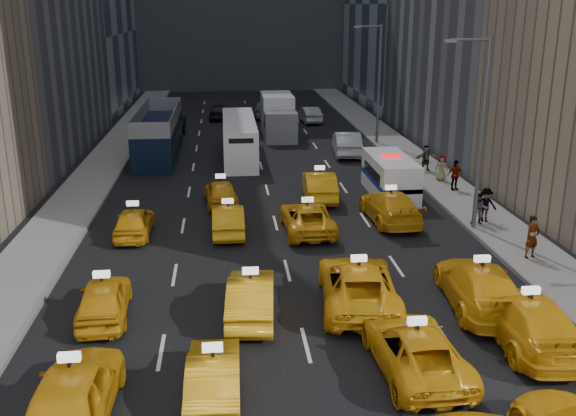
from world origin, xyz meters
name	(u,v)px	position (x,y,z in m)	size (l,w,h in m)	color
ground	(315,380)	(0.00, 0.00, 0.00)	(160.00, 160.00, 0.00)	black
sidewalk_west	(98,172)	(-10.50, 25.00, 0.07)	(3.00, 90.00, 0.15)	gray
sidewalk_east	(418,164)	(10.50, 25.00, 0.07)	(3.00, 90.00, 0.15)	gray
curb_west	(121,171)	(-9.05, 25.00, 0.09)	(0.15, 90.00, 0.18)	slate
curb_east	(397,165)	(9.05, 25.00, 0.09)	(0.15, 90.00, 0.18)	slate
streetlight_near	(480,128)	(9.18, 12.00, 4.92)	(2.15, 0.22, 9.00)	#595B60
streetlight_far	(378,80)	(9.18, 32.00, 4.92)	(2.15, 0.22, 9.00)	#595B60
taxi_4	(73,394)	(-6.35, -1.31, 0.83)	(1.96, 4.87, 1.66)	orange
taxi_5	(214,377)	(-2.84, -0.60, 0.66)	(1.40, 4.03, 1.33)	orange
taxi_6	(415,349)	(2.97, 0.24, 0.69)	(2.28, 4.94, 1.37)	orange
taxi_7	(527,320)	(6.92, 1.46, 0.79)	(2.22, 5.45, 1.58)	orange
taxi_8	(104,299)	(-6.60, 4.51, 0.70)	(1.64, 4.08, 1.39)	orange
taxi_9	(251,297)	(-1.63, 4.14, 0.73)	(1.55, 4.44, 1.46)	orange
taxi_10	(358,285)	(2.18, 4.64, 0.78)	(2.60, 5.63, 1.56)	orange
taxi_11	(480,286)	(6.40, 4.06, 0.81)	(2.26, 5.56, 1.61)	orange
taxi_12	(134,222)	(-6.64, 12.79, 0.68)	(1.60, 3.97, 1.35)	orange
taxi_13	(228,219)	(-2.31, 12.71, 0.68)	(1.44, 4.14, 1.36)	orange
taxi_14	(307,218)	(1.41, 12.59, 0.67)	(2.24, 4.85, 1.35)	orange
taxi_15	(390,206)	(5.66, 13.70, 0.76)	(2.12, 5.22, 1.52)	orange
taxi_16	(221,193)	(-2.64, 17.24, 0.69)	(1.63, 4.06, 1.38)	orange
taxi_17	(319,185)	(2.76, 17.90, 0.77)	(1.64, 4.69, 1.55)	orange
nypd_van	(390,177)	(6.80, 18.21, 1.07)	(2.76, 5.70, 2.36)	white
double_decker	(159,133)	(-7.01, 29.70, 1.65)	(2.94, 11.51, 3.33)	black
city_bus	(239,139)	(-1.36, 28.58, 1.35)	(2.77, 10.67, 2.73)	white
box_truck	(278,116)	(2.00, 36.08, 1.63)	(2.91, 7.38, 3.31)	silver
misc_car_0	(347,143)	(6.32, 28.68, 0.84)	(1.77, 5.08, 1.67)	#B8BBC1
misc_car_1	(171,122)	(-6.93, 39.40, 0.75)	(2.48, 5.37, 1.49)	black
misc_car_2	(263,109)	(1.36, 45.63, 0.75)	(2.10, 5.17, 1.50)	slate
misc_car_3	(219,112)	(-2.87, 44.91, 0.72)	(1.70, 4.23, 1.44)	black
misc_car_4	(309,114)	(5.40, 42.39, 0.72)	(1.52, 4.36, 1.44)	#A3A6AB
pedestrian_0	(532,237)	(10.20, 8.00, 1.06)	(0.66, 0.43, 1.82)	gray
pedestrian_1	(479,209)	(9.69, 12.40, 0.93)	(0.75, 0.41, 1.55)	gray
pedestrian_2	(486,205)	(10.15, 12.78, 0.98)	(1.08, 0.45, 1.67)	gray
pedestrian_3	(455,175)	(10.61, 18.39, 1.02)	(1.02, 0.46, 1.73)	gray
pedestrian_4	(442,168)	(10.55, 20.50, 0.94)	(0.77, 0.42, 1.57)	gray
pedestrian_5	(426,158)	(10.34, 22.95, 0.98)	(1.53, 0.44, 1.65)	gray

